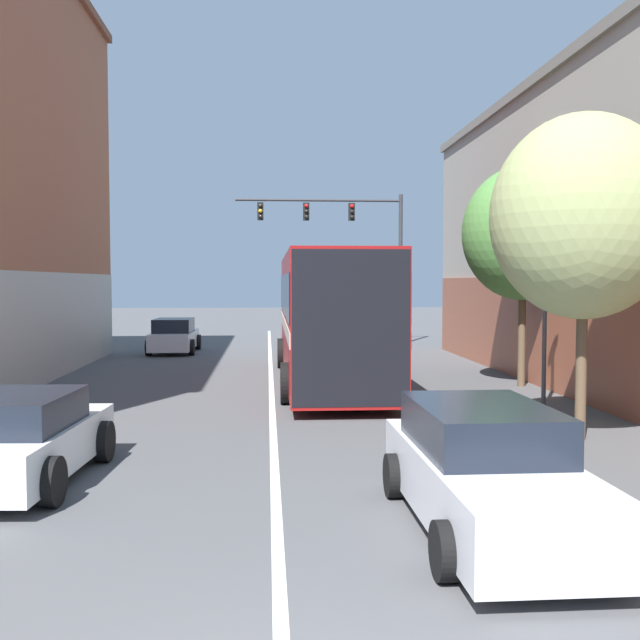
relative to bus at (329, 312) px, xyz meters
The scene contains 9 objects.
lane_center_line 2.65m from the bus, behind, with size 0.14×46.13×0.01m.
bus is the anchor object (origin of this frame).
hatchback_foreground 13.04m from the bus, 86.48° to the right, with size 1.95×4.59×1.45m.
parked_car_left_near 11.18m from the bus, 120.33° to the left, with size 1.92×4.22×1.41m.
parked_car_left_mid 11.90m from the bus, 117.50° to the right, with size 2.32×4.03×1.32m.
traffic_signal_gantry 13.32m from the bus, 81.45° to the left, with size 7.69×0.36×6.94m.
street_lamp 6.64m from the bus, 46.14° to the right, with size 0.30×0.30×4.64m.
street_tree_near 9.29m from the bus, 63.72° to the right, with size 3.42×3.08×5.99m.
street_tree_far 5.86m from the bus, 12.29° to the right, with size 3.38×3.04×6.12m.
Camera 1 is at (-0.11, -4.19, 2.92)m, focal length 42.00 mm.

